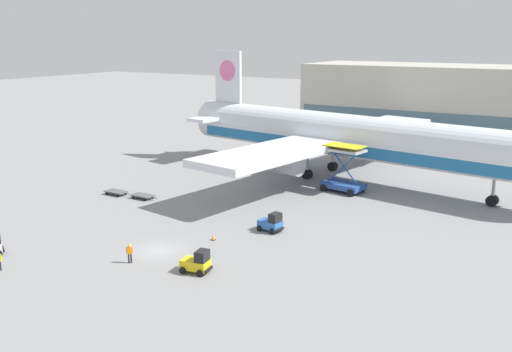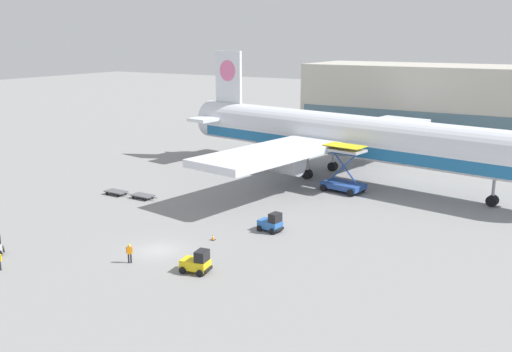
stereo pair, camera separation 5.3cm
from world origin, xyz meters
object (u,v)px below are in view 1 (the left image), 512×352
baggage_tug_foreground (197,263)px  baggage_dolly_lead (116,192)px  ground_crew_near (130,252)px  baggage_dolly_second (143,196)px  baggage_tug_far (271,223)px  airplane_main (342,137)px  scissor_lift_loader (344,174)px  traffic_cone_near (213,237)px

baggage_tug_foreground → baggage_dolly_lead: bearing=139.9°
baggage_tug_foreground → ground_crew_near: baggage_tug_foreground is taller
baggage_dolly_second → baggage_tug_far: bearing=-5.9°
airplane_main → scissor_lift_loader: bearing=-55.2°
airplane_main → baggage_tug_foreground: size_ratio=21.96×
baggage_tug_foreground → baggage_tug_far: bearing=80.3°
baggage_dolly_lead → baggage_dolly_second: (4.04, 0.36, 0.00)m
airplane_main → ground_crew_near: airplane_main is taller
baggage_dolly_lead → traffic_cone_near: (19.68, -7.16, -0.11)m
baggage_tug_foreground → baggage_tug_far: (0.26, 12.18, 0.00)m
baggage_tug_foreground → airplane_main: bearing=85.2°
baggage_tug_far → scissor_lift_loader: bearing=96.8°
baggage_tug_far → traffic_cone_near: (-3.59, -5.14, -0.60)m
scissor_lift_loader → baggage_dolly_second: scissor_lift_loader is taller
baggage_tug_foreground → ground_crew_near: size_ratio=1.49×
airplane_main → baggage_tug_far: size_ratio=22.03×
traffic_cone_near → ground_crew_near: bearing=-109.1°
ground_crew_near → traffic_cone_near: (2.91, 8.40, -0.76)m
scissor_lift_loader → traffic_cone_near: scissor_lift_loader is taller
baggage_dolly_lead → baggage_tug_far: bearing=-3.8°
baggage_tug_foreground → baggage_tug_far: 12.18m
airplane_main → baggage_dolly_lead: 30.81m
baggage_tug_foreground → traffic_cone_near: baggage_tug_foreground is taller
scissor_lift_loader → baggage_dolly_second: bearing=-132.1°
ground_crew_near → airplane_main: bearing=-137.9°
baggage_tug_foreground → traffic_cone_near: 7.82m
airplane_main → scissor_lift_loader: size_ratio=9.70×
airplane_main → baggage_dolly_second: bearing=-117.9°
traffic_cone_near → scissor_lift_loader: bearing=80.3°
airplane_main → traffic_cone_near: (-1.02, -29.32, -5.56)m
airplane_main → scissor_lift_loader: (2.95, -6.22, -3.61)m
airplane_main → scissor_lift_loader: 7.77m
airplane_main → baggage_dolly_lead: airplane_main is taller
baggage_tug_far → baggage_dolly_lead: (-23.28, 2.02, -0.49)m
baggage_tug_far → traffic_cone_near: bearing=-117.0°
airplane_main → baggage_dolly_lead: size_ratio=15.54×
baggage_tug_foreground → baggage_dolly_second: size_ratio=0.71×
baggage_tug_far → traffic_cone_near: baggage_tug_far is taller
scissor_lift_loader → baggage_tug_foreground: bearing=-81.7°
baggage_dolly_lead → ground_crew_near: (16.77, -15.56, 0.65)m
baggage_tug_far → baggage_dolly_lead: bearing=-177.0°
ground_crew_near → baggage_dolly_lead: bearing=-84.8°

